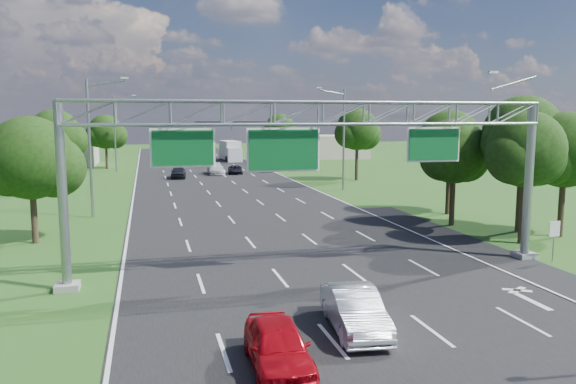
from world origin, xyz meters
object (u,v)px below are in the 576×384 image
object	(u,v)px
regulatory_sign	(554,233)
silver_sedan	(355,310)
box_truck	(231,151)
sign_gantry	(322,126)
traffic_signal	(256,132)
red_coupe	(278,346)

from	to	relation	value
regulatory_sign	silver_sedan	distance (m)	14.61
box_truck	sign_gantry	bearing A→B (deg)	-99.61
traffic_signal	silver_sedan	size ratio (longest dim) A/B	2.71
traffic_signal	red_coupe	bearing A→B (deg)	-100.40
sign_gantry	silver_sedan	bearing A→B (deg)	-98.54
sign_gantry	red_coupe	size ratio (longest dim) A/B	5.54
traffic_signal	box_truck	xyz separation A→B (m)	(-1.27, 15.90, -3.61)
sign_gantry	red_coupe	world-z (taller)	sign_gantry
sign_gantry	traffic_signal	bearing A→B (deg)	82.32
box_truck	regulatory_sign	bearing A→B (deg)	-89.68
regulatory_sign	box_truck	world-z (taller)	box_truck
sign_gantry	silver_sedan	xyz separation A→B (m)	(-1.10, -7.30, -6.15)
sign_gantry	box_truck	world-z (taller)	sign_gantry
regulatory_sign	box_truck	xyz separation A→B (m)	(-6.19, 69.92, 0.05)
silver_sedan	sign_gantry	bearing A→B (deg)	87.64
red_coupe	box_truck	xyz separation A→B (m)	(10.22, 78.49, 0.84)
traffic_signal	silver_sedan	bearing A→B (deg)	-97.79
traffic_signal	silver_sedan	world-z (taller)	traffic_signal
sign_gantry	regulatory_sign	bearing A→B (deg)	-4.83
sign_gantry	traffic_signal	world-z (taller)	sign_gantry
sign_gantry	silver_sedan	size ratio (longest dim) A/B	5.21
silver_sedan	red_coupe	bearing A→B (deg)	-138.66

